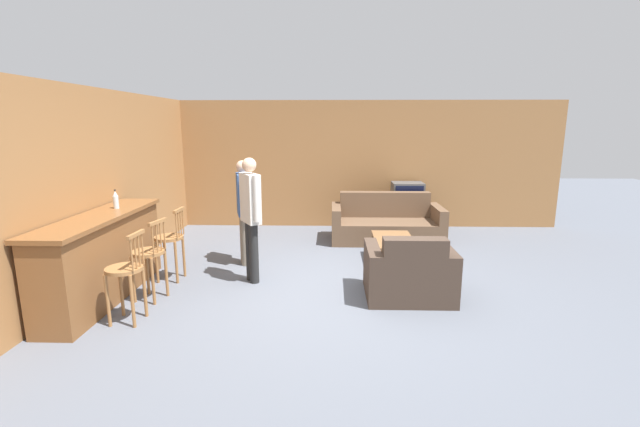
{
  "coord_description": "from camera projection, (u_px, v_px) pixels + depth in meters",
  "views": [
    {
      "loc": [
        -0.0,
        -5.2,
        2.13
      ],
      "look_at": [
        -0.16,
        0.89,
        0.85
      ],
      "focal_mm": 24.0,
      "sensor_mm": 36.0,
      "label": 1
    }
  ],
  "objects": [
    {
      "name": "wall_left",
      "position": [
        131.0,
        178.0,
        6.66
      ],
      "size": [
        0.08,
        8.7,
        2.6
      ],
      "color": "#9E6B3D",
      "rests_on": "ground_plane"
    },
    {
      "name": "bottle",
      "position": [
        116.0,
        200.0,
        5.51
      ],
      "size": [
        0.07,
        0.07,
        0.25
      ],
      "color": "silver",
      "rests_on": "bar_counter"
    },
    {
      "name": "tv_unit",
      "position": [
        406.0,
        217.0,
        8.69
      ],
      "size": [
        0.95,
        0.47,
        0.54
      ],
      "color": "#2D2319",
      "rests_on": "ground_plane"
    },
    {
      "name": "bar_chair_near",
      "position": [
        126.0,
        275.0,
        4.59
      ],
      "size": [
        0.41,
        0.41,
        1.01
      ],
      "color": "#996638",
      "rests_on": "ground_plane"
    },
    {
      "name": "person_by_window",
      "position": [
        244.0,
        207.0,
        6.47
      ],
      "size": [
        0.29,
        0.55,
        1.6
      ],
      "color": "#756B5B",
      "rests_on": "ground_plane"
    },
    {
      "name": "bar_counter",
      "position": [
        104.0,
        257.0,
        5.23
      ],
      "size": [
        0.55,
        2.31,
        1.06
      ],
      "color": "brown",
      "rests_on": "ground_plane"
    },
    {
      "name": "bar_chair_mid",
      "position": [
        150.0,
        258.0,
        5.19
      ],
      "size": [
        0.46,
        0.46,
        1.01
      ],
      "color": "#996638",
      "rests_on": "ground_plane"
    },
    {
      "name": "ground_plane",
      "position": [
        331.0,
        292.0,
        5.53
      ],
      "size": [
        24.0,
        24.0,
        0.0
      ],
      "primitive_type": "plane",
      "color": "#565B66"
    },
    {
      "name": "armchair_near",
      "position": [
        409.0,
        274.0,
        5.3
      ],
      "size": [
        1.06,
        0.89,
        0.84
      ],
      "color": "#423328",
      "rests_on": "ground_plane"
    },
    {
      "name": "person_by_counter",
      "position": [
        251.0,
        212.0,
        5.72
      ],
      "size": [
        0.34,
        0.46,
        1.7
      ],
      "color": "black",
      "rests_on": "ground_plane"
    },
    {
      "name": "tv",
      "position": [
        408.0,
        193.0,
        8.59
      ],
      "size": [
        0.61,
        0.48,
        0.44
      ],
      "color": "#4C4C4C",
      "rests_on": "tv_unit"
    },
    {
      "name": "book_on_table",
      "position": [
        396.0,
        239.0,
        6.52
      ],
      "size": [
        0.26,
        0.24,
        0.03
      ],
      "color": "navy",
      "rests_on": "coffee_table"
    },
    {
      "name": "coffee_table",
      "position": [
        394.0,
        242.0,
        6.59
      ],
      "size": [
        0.6,
        1.06,
        0.4
      ],
      "color": "brown",
      "rests_on": "ground_plane"
    },
    {
      "name": "bar_chair_far",
      "position": [
        171.0,
        242.0,
        5.86
      ],
      "size": [
        0.4,
        0.4,
        1.01
      ],
      "color": "#996638",
      "rests_on": "ground_plane"
    },
    {
      "name": "wall_back",
      "position": [
        331.0,
        165.0,
        8.87
      ],
      "size": [
        9.4,
        0.08,
        2.6
      ],
      "color": "#9E6B3D",
      "rests_on": "ground_plane"
    },
    {
      "name": "couch_far",
      "position": [
        386.0,
        224.0,
        7.95
      ],
      "size": [
        2.02,
        0.94,
        0.86
      ],
      "color": "brown",
      "rests_on": "ground_plane"
    }
  ]
}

